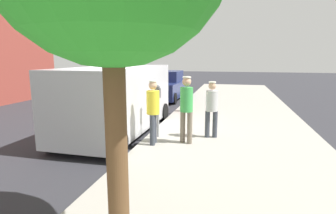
{
  "coord_description": "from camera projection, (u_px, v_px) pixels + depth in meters",
  "views": [
    {
      "loc": [
        3.42,
        -7.82,
        2.45
      ],
      "look_at": [
        1.65,
        -0.43,
        1.05
      ],
      "focal_mm": 29.05,
      "sensor_mm": 36.0,
      "label": 1
    }
  ],
  "objects": [
    {
      "name": "fire_hydrant",
      "position": [
        185.0,
        102.0,
        11.64
      ],
      "size": [
        0.24,
        0.24,
        0.86
      ],
      "color": "red",
      "rests_on": "sidewalk_slab"
    },
    {
      "name": "pedestrian_in_yellow",
      "position": [
        153.0,
        108.0,
        7.14
      ],
      "size": [
        0.34,
        0.36,
        1.71
      ],
      "color": "#383D47",
      "rests_on": "sidewalk_slab"
    },
    {
      "name": "pedestrian_in_green",
      "position": [
        186.0,
        105.0,
        7.22
      ],
      "size": [
        0.34,
        0.34,
        1.8
      ],
      "color": "#726656",
      "rests_on": "sidewalk_slab"
    },
    {
      "name": "parking_meter_near",
      "position": [
        158.0,
        102.0,
        7.77
      ],
      "size": [
        0.14,
        0.18,
        1.52
      ],
      "color": "gray",
      "rests_on": "sidewalk_slab"
    },
    {
      "name": "ground_plane",
      "position": [
        121.0,
        135.0,
        8.7
      ],
      "size": [
        80.0,
        80.0,
        0.0
      ],
      "primitive_type": "plane",
      "color": "#2D2D33"
    },
    {
      "name": "pedestrian_in_gray",
      "position": [
        212.0,
        106.0,
        7.75
      ],
      "size": [
        0.36,
        0.34,
        1.62
      ],
      "color": "#383D47",
      "rests_on": "sidewalk_slab"
    },
    {
      "name": "parked_van",
      "position": [
        118.0,
        98.0,
        8.69
      ],
      "size": [
        2.21,
        5.24,
        2.15
      ],
      "color": "#BCBCC1",
      "rests_on": "ground"
    },
    {
      "name": "sidewalk_slab",
      "position": [
        233.0,
        140.0,
        7.89
      ],
      "size": [
        5.0,
        32.0,
        0.15
      ],
      "primitive_type": "cube",
      "color": "#9E998E",
      "rests_on": "ground"
    },
    {
      "name": "parked_sedan_ahead",
      "position": [
        166.0,
        86.0,
        16.05
      ],
      "size": [
        1.98,
        4.42,
        1.65
      ],
      "color": "navy",
      "rests_on": "ground"
    }
  ]
}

